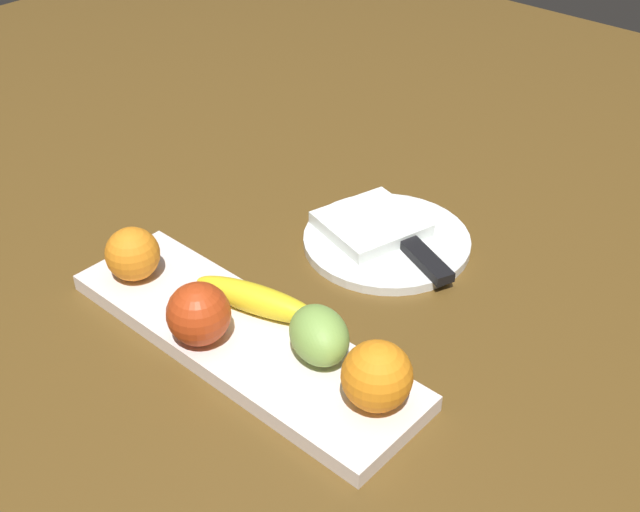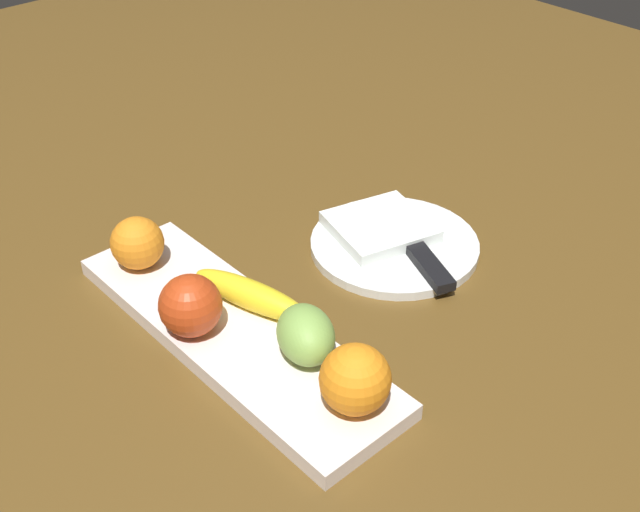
% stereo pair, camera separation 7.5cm
% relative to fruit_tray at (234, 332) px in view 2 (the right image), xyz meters
% --- Properties ---
extents(ground_plane, '(2.40, 2.40, 0.00)m').
position_rel_fruit_tray_xyz_m(ground_plane, '(-0.02, 0.03, -0.01)').
color(ground_plane, brown).
extents(fruit_tray, '(0.43, 0.13, 0.02)m').
position_rel_fruit_tray_xyz_m(fruit_tray, '(0.00, 0.00, 0.00)').
color(fruit_tray, white).
rests_on(fruit_tray, ground_plane).
extents(apple, '(0.07, 0.07, 0.07)m').
position_rel_fruit_tray_xyz_m(apple, '(0.02, 0.04, 0.04)').
color(apple, '#BE3B16').
rests_on(apple, fruit_tray).
extents(banana, '(0.15, 0.07, 0.03)m').
position_rel_fruit_tray_xyz_m(banana, '(0.01, -0.03, 0.03)').
color(banana, yellow).
rests_on(banana, fruit_tray).
extents(orange_near_apple, '(0.07, 0.07, 0.07)m').
position_rel_fruit_tray_xyz_m(orange_near_apple, '(-0.17, -0.01, 0.04)').
color(orange_near_apple, orange).
rests_on(orange_near_apple, fruit_tray).
extents(orange_near_banana, '(0.06, 0.06, 0.06)m').
position_rel_fruit_tray_xyz_m(orange_near_banana, '(0.16, 0.01, 0.04)').
color(orange_near_banana, orange).
rests_on(orange_near_banana, fruit_tray).
extents(grape_bunch, '(0.09, 0.08, 0.05)m').
position_rel_fruit_tray_xyz_m(grape_bunch, '(-0.09, -0.03, 0.04)').
color(grape_bunch, '#82B04E').
rests_on(grape_bunch, fruit_tray).
extents(dinner_plate, '(0.21, 0.21, 0.01)m').
position_rel_fruit_tray_xyz_m(dinner_plate, '(0.00, -0.25, -0.00)').
color(dinner_plate, white).
rests_on(dinner_plate, ground_plane).
extents(folded_napkin, '(0.14, 0.14, 0.02)m').
position_rel_fruit_tray_xyz_m(folded_napkin, '(0.03, -0.25, 0.01)').
color(folded_napkin, white).
rests_on(folded_napkin, dinner_plate).
extents(knife, '(0.17, 0.09, 0.01)m').
position_rel_fruit_tray_xyz_m(knife, '(-0.05, -0.24, 0.01)').
color(knife, silver).
rests_on(knife, dinner_plate).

